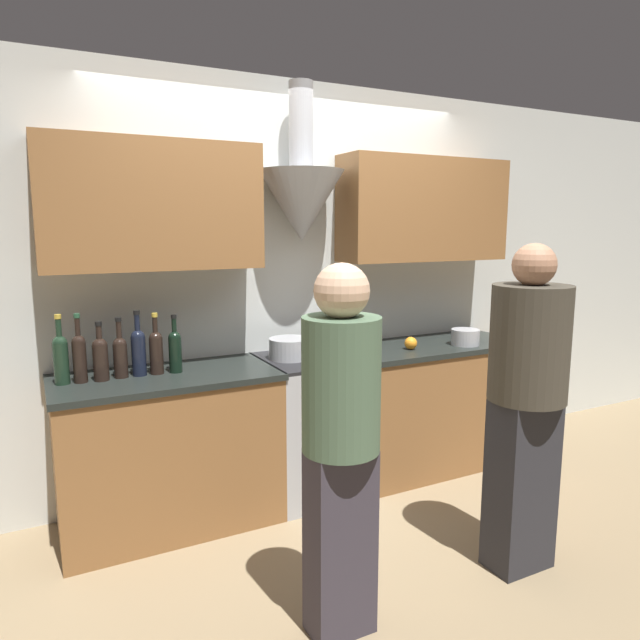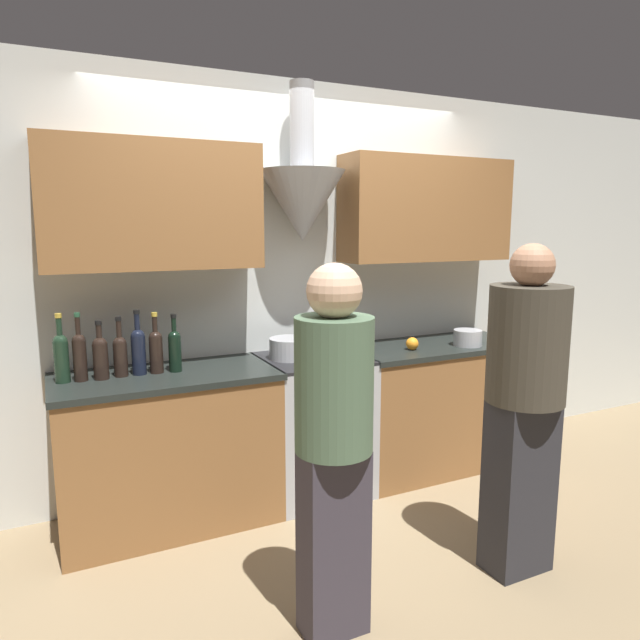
# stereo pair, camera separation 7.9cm
# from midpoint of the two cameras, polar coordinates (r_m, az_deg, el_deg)

# --- Properties ---
(ground_plane) EXTENTS (12.00, 12.00, 0.00)m
(ground_plane) POSITION_cam_midpoint_polar(r_m,az_deg,el_deg) (3.59, 2.45, -18.73)
(ground_plane) COLOR #847051
(wall_back) EXTENTS (8.40, 0.53, 2.60)m
(wall_back) POSITION_cam_midpoint_polar(r_m,az_deg,el_deg) (3.73, -1.71, 6.07)
(wall_back) COLOR silver
(wall_back) RESTS_ON ground_plane
(counter_left) EXTENTS (1.21, 0.62, 0.88)m
(counter_left) POSITION_cam_midpoint_polar(r_m,az_deg,el_deg) (3.42, -14.23, -12.32)
(counter_left) COLOR brown
(counter_left) RESTS_ON ground_plane
(counter_right) EXTENTS (1.27, 0.62, 0.88)m
(counter_right) POSITION_cam_midpoint_polar(r_m,az_deg,el_deg) (4.16, 11.80, -8.28)
(counter_right) COLOR brown
(counter_right) RESTS_ON ground_plane
(stove_range) EXTENTS (0.63, 0.60, 0.88)m
(stove_range) POSITION_cam_midpoint_polar(r_m,az_deg,el_deg) (3.69, -0.07, -10.34)
(stove_range) COLOR #A8AAAF
(stove_range) RESTS_ON ground_plane
(wine_bottle_0) EXTENTS (0.08, 0.08, 0.37)m
(wine_bottle_0) POSITION_cam_midpoint_polar(r_m,az_deg,el_deg) (3.24, -23.83, -3.24)
(wine_bottle_0) COLOR black
(wine_bottle_0) RESTS_ON counter_left
(wine_bottle_1) EXTENTS (0.07, 0.07, 0.36)m
(wine_bottle_1) POSITION_cam_midpoint_polar(r_m,az_deg,el_deg) (3.24, -22.27, -3.18)
(wine_bottle_1) COLOR black
(wine_bottle_1) RESTS_ON counter_left
(wine_bottle_2) EXTENTS (0.08, 0.08, 0.32)m
(wine_bottle_2) POSITION_cam_midpoint_polar(r_m,az_deg,el_deg) (3.24, -20.46, -3.34)
(wine_bottle_2) COLOR black
(wine_bottle_2) RESTS_ON counter_left
(wine_bottle_3) EXTENTS (0.07, 0.07, 0.33)m
(wine_bottle_3) POSITION_cam_midpoint_polar(r_m,az_deg,el_deg) (3.26, -18.70, -3.18)
(wine_bottle_3) COLOR black
(wine_bottle_3) RESTS_ON counter_left
(wine_bottle_4) EXTENTS (0.08, 0.08, 0.36)m
(wine_bottle_4) POSITION_cam_midpoint_polar(r_m,az_deg,el_deg) (3.27, -17.05, -2.76)
(wine_bottle_4) COLOR black
(wine_bottle_4) RESTS_ON counter_left
(wine_bottle_5) EXTENTS (0.07, 0.07, 0.34)m
(wine_bottle_5) POSITION_cam_midpoint_polar(r_m,az_deg,el_deg) (3.28, -15.42, -2.81)
(wine_bottle_5) COLOR black
(wine_bottle_5) RESTS_ON counter_left
(wine_bottle_6) EXTENTS (0.07, 0.07, 0.33)m
(wine_bottle_6) POSITION_cam_midpoint_polar(r_m,az_deg,el_deg) (3.29, -13.65, -2.77)
(wine_bottle_6) COLOR black
(wine_bottle_6) RESTS_ON counter_left
(stock_pot) EXTENTS (0.26, 0.26, 0.13)m
(stock_pot) POSITION_cam_midpoint_polar(r_m,az_deg,el_deg) (3.52, -2.37, -2.84)
(stock_pot) COLOR #A8AAAF
(stock_pot) RESTS_ON stove_range
(mixing_bowl) EXTENTS (0.23, 0.23, 0.09)m
(mixing_bowl) POSITION_cam_midpoint_polar(r_m,az_deg,el_deg) (3.58, 2.23, -2.95)
(mixing_bowl) COLOR #A8AAAF
(mixing_bowl) RESTS_ON stove_range
(orange_fruit) EXTENTS (0.08, 0.08, 0.08)m
(orange_fruit) POSITION_cam_midpoint_polar(r_m,az_deg,el_deg) (3.82, 9.79, -2.35)
(orange_fruit) COLOR orange
(orange_fruit) RESTS_ON counter_right
(saucepan) EXTENTS (0.19, 0.19, 0.11)m
(saucepan) POSITION_cam_midpoint_polar(r_m,az_deg,el_deg) (4.03, 15.09, -1.72)
(saucepan) COLOR #A8AAAF
(saucepan) RESTS_ON counter_right
(person_foreground_left) EXTENTS (0.31, 0.31, 1.55)m
(person_foreground_left) POSITION_cam_midpoint_polar(r_m,az_deg,el_deg) (2.32, 2.38, -11.44)
(person_foreground_left) COLOR #38333D
(person_foreground_left) RESTS_ON ground_plane
(person_foreground_right) EXTENTS (0.37, 0.37, 1.61)m
(person_foreground_right) POSITION_cam_midpoint_polar(r_m,az_deg,el_deg) (2.92, 20.49, -7.28)
(person_foreground_right) COLOR #28282D
(person_foreground_right) RESTS_ON ground_plane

